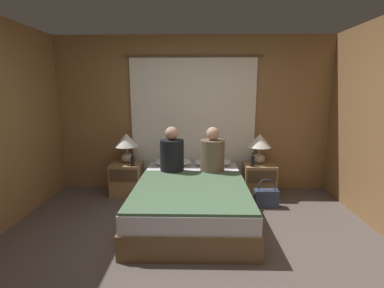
# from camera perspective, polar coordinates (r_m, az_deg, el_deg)

# --- Properties ---
(ground_plane) EXTENTS (16.00, 16.00, 0.00)m
(ground_plane) POSITION_cam_1_polar(r_m,az_deg,el_deg) (2.97, -0.58, -22.78)
(ground_plane) COLOR #564C47
(wall_back) EXTENTS (4.54, 0.06, 2.50)m
(wall_back) POSITION_cam_1_polar(r_m,az_deg,el_deg) (4.59, 0.23, 6.01)
(wall_back) COLOR olive
(wall_back) RESTS_ON ground_plane
(curtain_panel) EXTENTS (2.21, 0.03, 2.18)m
(curtain_panel) POSITION_cam_1_polar(r_m,az_deg,el_deg) (4.54, 0.21, 3.88)
(curtain_panel) COLOR white
(curtain_panel) RESTS_ON ground_plane
(bed) EXTENTS (1.43, 2.04, 0.47)m
(bed) POSITION_cam_1_polar(r_m,az_deg,el_deg) (3.72, -0.11, -11.42)
(bed) COLOR brown
(bed) RESTS_ON ground_plane
(nightstand_left) EXTENTS (0.48, 0.43, 0.52)m
(nightstand_left) POSITION_cam_1_polar(r_m,az_deg,el_deg) (4.57, -13.15, -7.01)
(nightstand_left) COLOR #937047
(nightstand_left) RESTS_ON ground_plane
(nightstand_right) EXTENTS (0.48, 0.43, 0.52)m
(nightstand_right) POSITION_cam_1_polar(r_m,az_deg,el_deg) (4.53, 13.53, -7.18)
(nightstand_right) COLOR #937047
(nightstand_right) RESTS_ON ground_plane
(lamp_left) EXTENTS (0.36, 0.36, 0.47)m
(lamp_left) POSITION_cam_1_polar(r_m,az_deg,el_deg) (4.49, -13.28, 0.20)
(lamp_left) COLOR #B2A899
(lamp_left) RESTS_ON nightstand_left
(lamp_right) EXTENTS (0.36, 0.36, 0.47)m
(lamp_right) POSITION_cam_1_polar(r_m,az_deg,el_deg) (4.45, 13.70, 0.08)
(lamp_right) COLOR #B2A899
(lamp_right) RESTS_ON nightstand_right
(pillow_left) EXTENTS (0.58, 0.31, 0.12)m
(pillow_left) POSITION_cam_1_polar(r_m,az_deg,el_deg) (4.42, -3.93, -3.65)
(pillow_left) COLOR white
(pillow_left) RESTS_ON bed
(pillow_right) EXTENTS (0.58, 0.31, 0.12)m
(pillow_right) POSITION_cam_1_polar(r_m,az_deg,el_deg) (4.41, 4.24, -3.69)
(pillow_right) COLOR white
(pillow_right) RESTS_ON bed
(blanket_on_bed) EXTENTS (1.37, 1.43, 0.03)m
(blanket_on_bed) POSITION_cam_1_polar(r_m,az_deg,el_deg) (3.36, -0.22, -9.23)
(blanket_on_bed) COLOR #4C6B4C
(blanket_on_bed) RESTS_ON bed
(person_left_in_bed) EXTENTS (0.34, 0.34, 0.67)m
(person_left_in_bed) POSITION_cam_1_polar(r_m,az_deg,el_deg) (4.02, -4.14, -1.99)
(person_left_in_bed) COLOR black
(person_left_in_bed) RESTS_ON bed
(person_right_in_bed) EXTENTS (0.35, 0.35, 0.66)m
(person_right_in_bed) POSITION_cam_1_polar(r_m,az_deg,el_deg) (4.01, 4.23, -2.05)
(person_right_in_bed) COLOR brown
(person_right_in_bed) RESTS_ON bed
(beer_bottle_on_left_stand) EXTENTS (0.06, 0.06, 0.21)m
(beer_bottle_on_left_stand) POSITION_cam_1_polar(r_m,az_deg,el_deg) (4.33, -12.09, -3.34)
(beer_bottle_on_left_stand) COLOR black
(beer_bottle_on_left_stand) RESTS_ON nightstand_left
(beer_bottle_on_right_stand) EXTENTS (0.06, 0.06, 0.21)m
(beer_bottle_on_right_stand) POSITION_cam_1_polar(r_m,az_deg,el_deg) (4.29, 12.28, -3.43)
(beer_bottle_on_right_stand) COLOR black
(beer_bottle_on_right_stand) RESTS_ON nightstand_right
(handbag_on_floor) EXTENTS (0.34, 0.14, 0.42)m
(handbag_on_floor) POSITION_cam_1_polar(r_m,az_deg,el_deg) (4.18, 14.97, -10.55)
(handbag_on_floor) COLOR #333D56
(handbag_on_floor) RESTS_ON ground_plane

